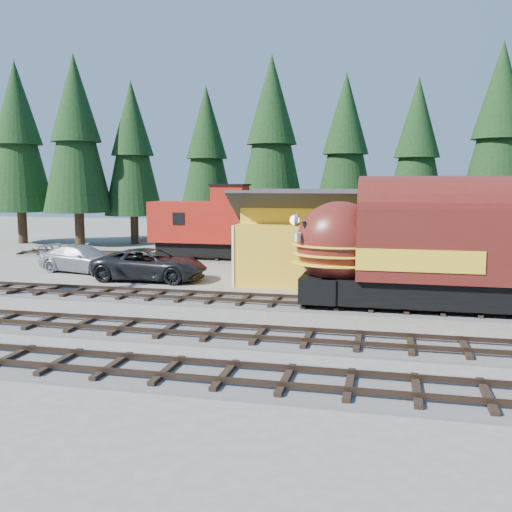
% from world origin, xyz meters
% --- Properties ---
extents(ground, '(120.00, 120.00, 0.00)m').
position_xyz_m(ground, '(0.00, 0.00, 0.00)').
color(ground, '#6B665B').
rests_on(ground, ground).
extents(track_spur, '(32.00, 3.20, 0.33)m').
position_xyz_m(track_spur, '(-10.00, 18.00, 0.06)').
color(track_spur, '#4C4947').
rests_on(track_spur, ground).
extents(depot, '(12.80, 7.00, 5.30)m').
position_xyz_m(depot, '(-0.00, 10.50, 2.96)').
color(depot, gold).
rests_on(depot, ground).
extents(conifer_backdrop, '(81.31, 22.11, 17.21)m').
position_xyz_m(conifer_backdrop, '(8.96, 24.76, 9.90)').
color(conifer_backdrop, black).
rests_on(conifer_backdrop, ground).
extents(locomotive, '(16.68, 3.32, 4.54)m').
position_xyz_m(locomotive, '(5.85, 4.00, 2.64)').
color(locomotive, black).
rests_on(locomotive, ground).
extents(caboose, '(9.85, 2.86, 5.12)m').
position_xyz_m(caboose, '(-10.03, 18.00, 2.55)').
color(caboose, black).
rests_on(caboose, ground).
extents(pickup_truck_a, '(6.70, 3.18, 1.85)m').
position_xyz_m(pickup_truck_a, '(-11.36, 8.74, 0.92)').
color(pickup_truck_a, black).
rests_on(pickup_truck_a, ground).
extents(pickup_truck_b, '(6.19, 3.32, 1.71)m').
position_xyz_m(pickup_truck_b, '(-16.81, 10.56, 0.85)').
color(pickup_truck_b, '#999CA0').
rests_on(pickup_truck_b, ground).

